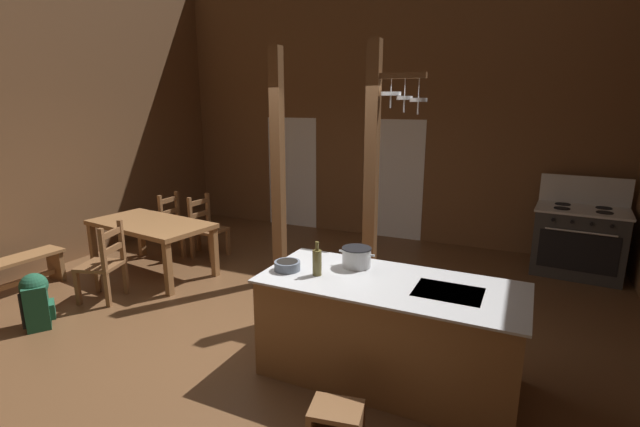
{
  "coord_description": "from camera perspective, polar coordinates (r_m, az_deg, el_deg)",
  "views": [
    {
      "loc": [
        2.34,
        -3.69,
        2.33
      ],
      "look_at": [
        0.27,
        0.85,
        1.11
      ],
      "focal_mm": 25.56,
      "sensor_mm": 36.0,
      "label": 1
    }
  ],
  "objects": [
    {
      "name": "bottle_tall_on_counter",
      "position": [
        3.9,
        -0.37,
        -6.08
      ],
      "size": [
        0.08,
        0.08,
        0.3
      ],
      "color": "brown",
      "rests_on": "kitchen_island"
    },
    {
      "name": "stove_range",
      "position": [
        7.22,
        29.63,
        -2.9
      ],
      "size": [
        1.2,
        0.9,
        1.32
      ],
      "color": "#313131",
      "rests_on": "ground_plane"
    },
    {
      "name": "wall_back",
      "position": [
        8.0,
        7.71,
        13.58
      ],
      "size": [
        8.33,
        0.14,
        4.64
      ],
      "primitive_type": "cube",
      "color": "brown",
      "rests_on": "ground_plane"
    },
    {
      "name": "stockpot_on_counter",
      "position": [
        4.12,
        4.6,
        -5.47
      ],
      "size": [
        0.34,
        0.27,
        0.18
      ],
      "color": "silver",
      "rests_on": "kitchen_island"
    },
    {
      "name": "bench_along_left_wall",
      "position": [
        6.87,
        -33.81,
        -5.84
      ],
      "size": [
        0.44,
        1.14,
        0.44
      ],
      "color": "olive",
      "rests_on": "ground_plane"
    },
    {
      "name": "step_stool",
      "position": [
        3.46,
        2.04,
        -24.72
      ],
      "size": [
        0.4,
        0.34,
        0.3
      ],
      "color": "brown",
      "rests_on": "ground_plane"
    },
    {
      "name": "glazed_panel_back_right",
      "position": [
        7.93,
        9.86,
        4.11
      ],
      "size": [
        0.84,
        0.01,
        2.05
      ],
      "primitive_type": "cube",
      "color": "white",
      "rests_on": "ground_plane"
    },
    {
      "name": "ladderback_chair_by_post",
      "position": [
        6.04,
        -25.42,
        -5.73
      ],
      "size": [
        0.55,
        0.55,
        0.95
      ],
      "color": "brown",
      "rests_on": "ground_plane"
    },
    {
      "name": "backpack",
      "position": [
        5.72,
        -32.01,
        -9.05
      ],
      "size": [
        0.39,
        0.38,
        0.6
      ],
      "color": "#1E5138",
      "rests_on": "ground_plane"
    },
    {
      "name": "mixing_bowl_on_counter",
      "position": [
        4.05,
        -4.11,
        -6.53
      ],
      "size": [
        0.23,
        0.23,
        0.08
      ],
      "color": "slate",
      "rests_on": "kitchen_island"
    },
    {
      "name": "ground_plane",
      "position": [
        4.98,
        -7.17,
        -14.9
      ],
      "size": [
        8.33,
        8.58,
        0.1
      ],
      "primitive_type": "cube",
      "color": "brown"
    },
    {
      "name": "support_post_center",
      "position": [
        5.83,
        -5.28,
        5.47
      ],
      "size": [
        0.14,
        0.14,
        2.99
      ],
      "color": "brown",
      "rests_on": "ground_plane"
    },
    {
      "name": "support_post_with_pot_rack",
      "position": [
        5.2,
        6.83,
        5.68
      ],
      "size": [
        0.66,
        0.22,
        2.99
      ],
      "color": "brown",
      "rests_on": "ground_plane"
    },
    {
      "name": "ladderback_chair_near_window",
      "position": [
        7.49,
        -17.43,
        -1.38
      ],
      "size": [
        0.45,
        0.45,
        0.95
      ],
      "color": "brown",
      "rests_on": "ground_plane"
    },
    {
      "name": "glazed_door_back_left",
      "position": [
        8.68,
        -3.5,
        5.11
      ],
      "size": [
        1.0,
        0.01,
        2.05
      ],
      "primitive_type": "cube",
      "color": "white",
      "rests_on": "ground_plane"
    },
    {
      "name": "kitchen_island",
      "position": [
        4.03,
        8.52,
        -14.29
      ],
      "size": [
        2.18,
        1.0,
        0.89
      ],
      "color": "olive",
      "rests_on": "ground_plane"
    },
    {
      "name": "dining_table",
      "position": [
        6.64,
        -20.4,
        -1.74
      ],
      "size": [
        1.81,
        1.13,
        0.74
      ],
      "color": "olive",
      "rests_on": "ground_plane"
    },
    {
      "name": "ladderback_chair_at_table_end",
      "position": [
        7.19,
        -13.99,
        -1.77
      ],
      "size": [
        0.48,
        0.48,
        0.95
      ],
      "color": "brown",
      "rests_on": "ground_plane"
    }
  ]
}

